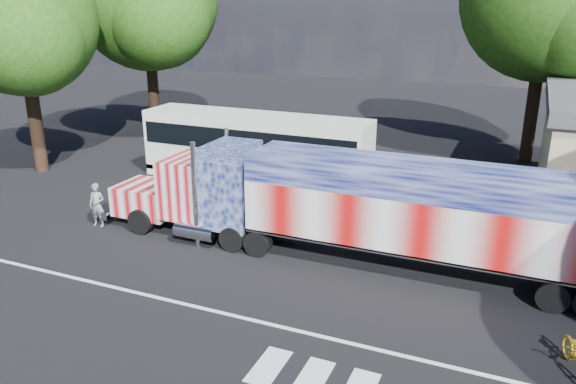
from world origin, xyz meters
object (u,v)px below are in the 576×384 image
at_px(woman, 97,205).
at_px(semi_truck, 359,206).
at_px(coach_bus, 255,147).
at_px(tree_w_a, 22,21).

bearing_deg(woman, semi_truck, -5.00).
xyz_separation_m(semi_truck, coach_bus, (-7.56, 7.12, -0.31)).
distance_m(woman, tree_w_a, 11.92).
height_order(coach_bus, tree_w_a, tree_w_a).
height_order(semi_truck, coach_bus, semi_truck).
bearing_deg(coach_bus, woman, -111.71).
bearing_deg(woman, tree_w_a, 137.89).
bearing_deg(coach_bus, semi_truck, -43.28).
xyz_separation_m(coach_bus, woman, (-3.25, -8.16, -0.87)).
distance_m(coach_bus, woman, 8.83).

